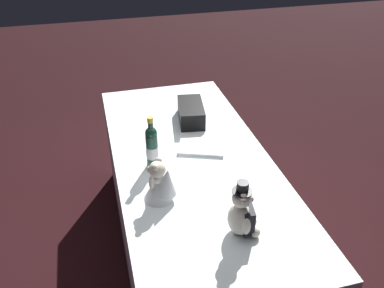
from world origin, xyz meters
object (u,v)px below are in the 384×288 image
Objects in this scene: champagne_bottle at (152,146)px; teddy_bear_groom at (243,214)px; guestbook at (202,146)px; teddy_bear_bride at (160,183)px; signing_pen at (150,137)px; gift_case_black at (191,112)px.

teddy_bear_groom is at bearing -154.13° from champagne_bottle.
champagne_bottle is at bearing 25.87° from teddy_bear_groom.
guestbook is (0.11, -0.32, -0.12)m from champagne_bottle.
teddy_bear_groom is at bearing -136.19° from teddy_bear_bride.
teddy_bear_groom is 0.98m from signing_pen.
champagne_bottle is (0.63, 0.31, 0.02)m from teddy_bear_groom.
signing_pen is 0.46× the size of guestbook.
teddy_bear_groom is 0.46m from teddy_bear_bride.
signing_pen is at bearing -4.17° from teddy_bear_bride.
teddy_bear_bride is 0.61m from signing_pen.
teddy_bear_bride is at bearing 43.81° from teddy_bear_groom.
signing_pen is at bearing -6.36° from champagne_bottle.
teddy_bear_groom is 0.93× the size of champagne_bottle.
champagne_bottle is 2.44× the size of signing_pen.
teddy_bear_groom is at bearing -160.67° from guestbook.
champagne_bottle is 1.13× the size of guestbook.
signing_pen is (0.30, -0.03, -0.13)m from champagne_bottle.
teddy_bear_groom is 1.25× the size of teddy_bear_bride.
signing_pen is (0.60, -0.04, -0.10)m from teddy_bear_bride.
teddy_bear_bride reaches higher than signing_pen.
teddy_bear_groom is 0.86× the size of gift_case_black.
champagne_bottle is 0.36m from guestbook.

